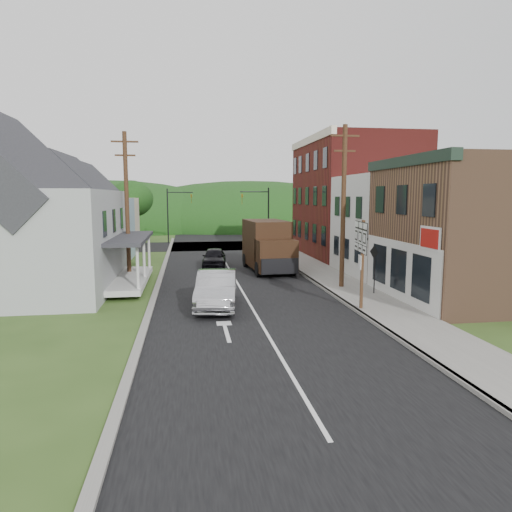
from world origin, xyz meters
name	(u,v)px	position (x,y,z in m)	size (l,w,h in m)	color
ground	(251,307)	(0.00, 0.00, 0.00)	(120.00, 120.00, 0.00)	#2D4719
road	(231,272)	(0.00, 10.00, 0.00)	(9.00, 90.00, 0.02)	black
cross_road	(216,246)	(0.00, 27.00, 0.00)	(60.00, 9.00, 0.02)	black
sidewalk_right	(323,274)	(5.90, 8.00, 0.07)	(2.80, 55.00, 0.15)	slate
curb_right	(303,275)	(4.55, 8.00, 0.07)	(0.20, 55.00, 0.15)	slate
curb_left	(160,279)	(-4.65, 8.00, 0.06)	(0.30, 55.00, 0.12)	slate
storefront_tan	(477,230)	(11.30, 0.00, 3.50)	(8.00, 8.00, 7.00)	brown
storefront_white	(405,226)	(11.30, 7.50, 3.25)	(8.00, 7.00, 6.50)	silver
storefront_red	(354,198)	(11.30, 17.00, 5.00)	(8.00, 12.00, 10.00)	maroon
house_gray	(19,213)	(-12.00, 6.00, 4.23)	(10.20, 12.24, 8.35)	#A5A9AB
house_blue	(83,215)	(-11.00, 17.00, 3.69)	(7.14, 8.16, 7.28)	#84A4B4
house_cream	(98,211)	(-11.50, 26.00, 3.69)	(7.14, 8.16, 7.28)	beige
utility_pole_right	(343,206)	(5.60, 3.50, 4.66)	(1.60, 0.26, 9.00)	#472D19
utility_pole_left	(127,205)	(-6.50, 8.00, 4.66)	(1.60, 0.26, 9.00)	#472D19
traffic_signal_right	(261,211)	(4.30, 23.50, 3.76)	(2.87, 0.20, 6.00)	black
traffic_signal_left	(174,209)	(-4.30, 30.50, 3.76)	(2.87, 0.20, 6.00)	black
tree_left_d	(131,199)	(-9.00, 32.00, 4.88)	(4.80, 4.80, 6.94)	#382616
forested_ridge	(205,228)	(0.00, 55.00, 0.00)	(90.00, 30.00, 16.00)	black
silver_sedan	(217,290)	(-1.61, 0.24, 0.84)	(1.78, 5.11, 1.68)	#B0AFB4
dark_sedan	(214,258)	(-0.99, 12.62, 0.70)	(1.64, 4.08, 1.39)	black
delivery_van	(268,246)	(2.59, 10.17, 1.77)	(2.92, 6.40, 3.50)	black
route_sign_cluster	(361,252)	(4.74, -1.46, 2.72)	(0.42, 2.26, 3.97)	#472D19
warning_sign	(374,263)	(6.64, 1.47, 1.75)	(0.19, 0.68, 2.51)	black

